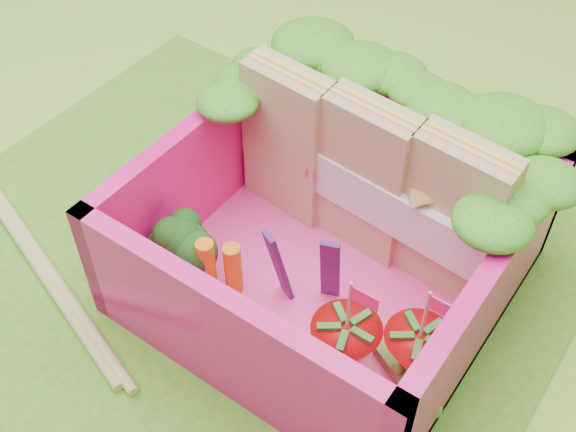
% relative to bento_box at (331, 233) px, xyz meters
% --- Properties ---
extents(ground, '(14.00, 14.00, 0.00)m').
position_rel_bento_box_xyz_m(ground, '(-0.39, -0.30, -0.31)').
color(ground, '#9BDD3E').
rests_on(ground, ground).
extents(placemat, '(2.60, 2.60, 0.03)m').
position_rel_bento_box_xyz_m(placemat, '(-0.39, -0.30, -0.29)').
color(placemat, '#4DA024').
rests_on(placemat, ground).
extents(bento_floor, '(1.30, 1.30, 0.05)m').
position_rel_bento_box_xyz_m(bento_floor, '(0.00, 0.00, -0.25)').
color(bento_floor, '#FF41A1').
rests_on(bento_floor, placemat).
extents(bento_box, '(1.30, 1.30, 0.55)m').
position_rel_bento_box_xyz_m(bento_box, '(0.00, 0.00, 0.00)').
color(bento_box, '#FF1583').
rests_on(bento_box, placemat).
extents(lettuce_ruffle, '(1.43, 0.76, 0.11)m').
position_rel_bento_box_xyz_m(lettuce_ruffle, '(0.00, 0.47, 0.33)').
color(lettuce_ruffle, '#1E8117').
rests_on(lettuce_ruffle, bento_box).
extents(sandwich_stack, '(1.21, 0.27, 0.67)m').
position_rel_bento_box_xyz_m(sandwich_stack, '(0.00, 0.24, 0.10)').
color(sandwich_stack, tan).
rests_on(sandwich_stack, bento_floor).
extents(broccoli, '(0.31, 0.31, 0.26)m').
position_rel_bento_box_xyz_m(broccoli, '(-0.44, -0.35, -0.04)').
color(broccoli, '#69A851').
rests_on(broccoli, bento_floor).
extents(carrot_sticks, '(0.14, 0.14, 0.28)m').
position_rel_bento_box_xyz_m(carrot_sticks, '(-0.29, -0.32, -0.09)').
color(carrot_sticks, orange).
rests_on(carrot_sticks, bento_floor).
extents(purple_wedges, '(0.24, 0.14, 0.38)m').
position_rel_bento_box_xyz_m(purple_wedges, '(-0.00, -0.17, -0.04)').
color(purple_wedges, '#441752').
rests_on(purple_wedges, bento_floor).
extents(strawberry_left, '(0.24, 0.24, 0.48)m').
position_rel_bento_box_xyz_m(strawberry_left, '(0.29, -0.34, -0.10)').
color(strawberry_left, red).
rests_on(strawberry_left, bento_floor).
extents(strawberry_right, '(0.24, 0.24, 0.48)m').
position_rel_bento_box_xyz_m(strawberry_right, '(0.50, -0.23, -0.10)').
color(strawberry_right, red).
rests_on(strawberry_right, bento_floor).
extents(snap_peas, '(0.55, 0.63, 0.05)m').
position_rel_bento_box_xyz_m(snap_peas, '(0.40, -0.21, -0.20)').
color(snap_peas, '#53A634').
rests_on(snap_peas, bento_floor).
extents(chopsticks, '(2.29, 0.75, 0.04)m').
position_rel_bento_box_xyz_m(chopsticks, '(-1.41, -0.50, -0.25)').
color(chopsticks, tan).
rests_on(chopsticks, placemat).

